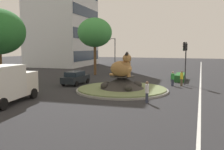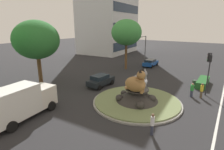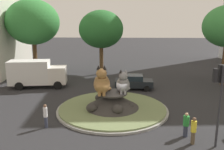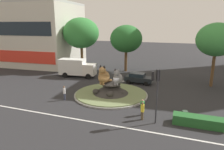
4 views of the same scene
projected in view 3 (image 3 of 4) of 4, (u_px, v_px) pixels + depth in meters
ground_plane at (112, 110)px, 21.14m from camera, size 160.00×160.00×0.00m
roundabout_island at (112, 104)px, 21.00m from camera, size 9.50×9.50×1.60m
cat_statue_tabby at (102, 83)px, 20.32m from camera, size 1.53×2.50×2.50m
cat_statue_grey at (123, 84)px, 20.65m from camera, size 1.36×2.14×2.07m
traffic_light_mast at (219, 88)px, 14.40m from camera, size 0.71×0.57×5.11m
broadleaf_tree_behind_island at (101, 29)px, 33.48m from camera, size 6.06×6.06×8.84m
second_tree_near_tower at (33, 22)px, 32.80m from camera, size 7.10×7.10×10.25m
pedestrian_white_shirt at (46, 115)px, 17.59m from camera, size 0.30×0.30×1.78m
pedestrian_yellow_shirt at (193, 130)px, 15.29m from camera, size 0.34×0.34×1.79m
pedestrian_green_shirt at (186, 124)px, 16.28m from camera, size 0.39×0.39×1.69m
hatchback_near_shophouse at (133, 82)px, 27.26m from camera, size 4.19×2.10×1.61m
delivery_box_truck at (36, 73)px, 27.84m from camera, size 6.54×3.04×3.10m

